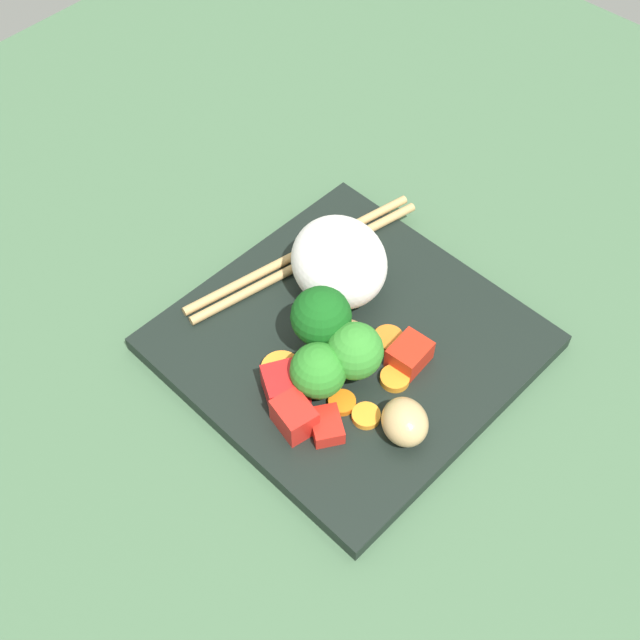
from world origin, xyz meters
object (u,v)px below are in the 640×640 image
object	(u,v)px
rice_mound	(339,262)
chopstick_pair	(304,257)
square_plate	(348,343)
broccoli_floret_0	(355,351)
carrot_slice_2	(342,403)

from	to	relation	value
rice_mound	chopstick_pair	xyz separation A→B (cm)	(-4.10, 0.27, -2.76)
square_plate	rice_mound	size ratio (longest dim) A/B	2.93
rice_mound	chopstick_pair	distance (cm)	4.95
broccoli_floret_0	chopstick_pair	distance (cm)	12.49
rice_mound	carrot_slice_2	xyz separation A→B (cm)	(7.68, -8.13, -2.85)
square_plate	chopstick_pair	bearing A→B (deg)	156.57
square_plate	carrot_slice_2	distance (cm)	6.20
square_plate	rice_mound	xyz separation A→B (cm)	(-3.99, 3.24, 3.81)
rice_mound	carrot_slice_2	size ratio (longest dim) A/B	4.11
broccoli_floret_0	chopstick_pair	world-z (taller)	broccoli_floret_0
broccoli_floret_0	chopstick_pair	bearing A→B (deg)	151.11
square_plate	carrot_slice_2	size ratio (longest dim) A/B	12.04
square_plate	broccoli_floret_0	distance (cm)	5.14
square_plate	broccoli_floret_0	bearing A→B (deg)	-42.74
carrot_slice_2	square_plate	bearing A→B (deg)	126.97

